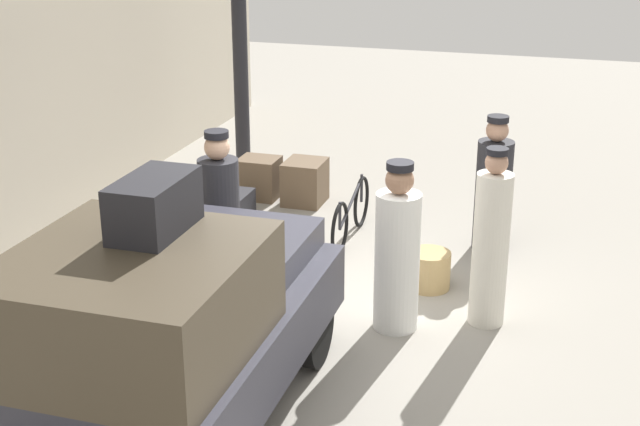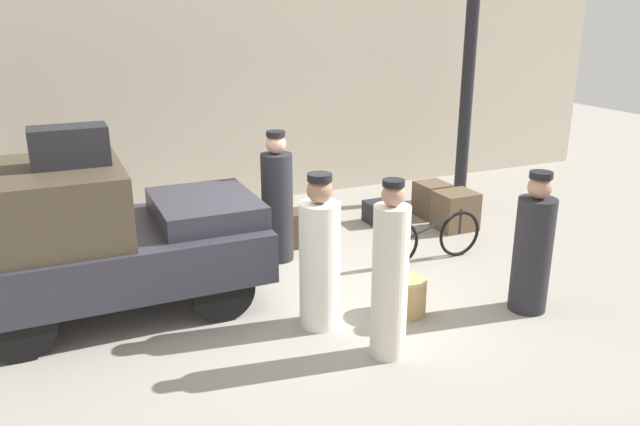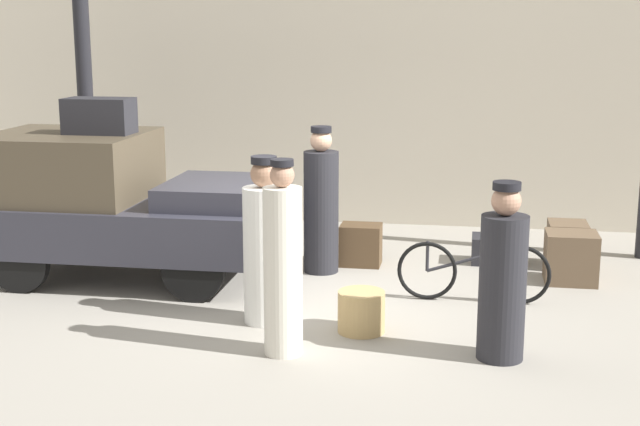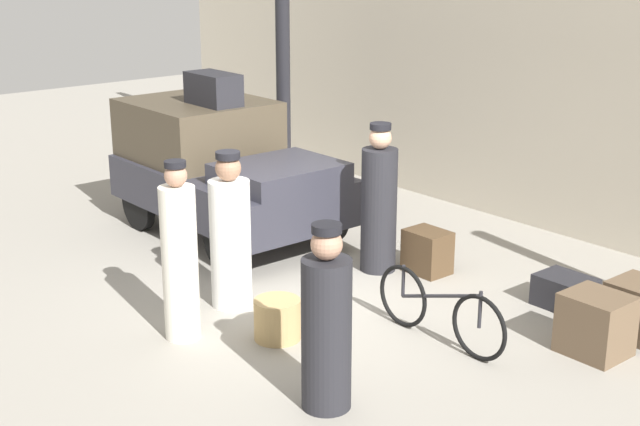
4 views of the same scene
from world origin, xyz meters
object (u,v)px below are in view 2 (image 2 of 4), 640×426
object	(u,v)px
porter_lifting_near_truck	(320,259)
bicycle	(429,238)
truck	(93,235)
porter_standing_middle	(390,277)
wicker_basket	(405,296)
porter_with_bicycle	(533,249)
suitcase_tan_flat	(432,200)
trunk_umber_medium	(297,228)
porter_carrying_trunk	(277,203)
trunk_wicker_pale	(384,212)
trunk_on_truck_roof	(69,146)
trunk_large_brown	(455,210)

from	to	relation	value
porter_lifting_near_truck	bicycle	bearing A→B (deg)	26.12
truck	porter_standing_middle	bearing A→B (deg)	-41.00
wicker_basket	porter_standing_middle	bearing A→B (deg)	-132.30
bicycle	wicker_basket	world-z (taller)	bicycle
porter_standing_middle	porter_with_bicycle	xyz separation A→B (m)	(1.95, 0.20, -0.10)
suitcase_tan_flat	trunk_umber_medium	distance (m)	2.55
truck	porter_carrying_trunk	xyz separation A→B (m)	(2.38, 0.60, -0.11)
trunk_wicker_pale	porter_carrying_trunk	bearing A→B (deg)	-160.14
trunk_umber_medium	porter_with_bicycle	bearing A→B (deg)	-61.10
porter_standing_middle	trunk_umber_medium	size ratio (longest dim) A/B	3.50
porter_standing_middle	trunk_on_truck_roof	bearing A→B (deg)	140.38
truck	porter_carrying_trunk	size ratio (longest dim) A/B	1.84
truck	porter_carrying_trunk	bearing A→B (deg)	14.14
wicker_basket	truck	bearing A→B (deg)	154.71
truck	suitcase_tan_flat	size ratio (longest dim) A/B	5.79
wicker_basket	porter_with_bicycle	bearing A→B (deg)	-20.47
trunk_wicker_pale	trunk_on_truck_roof	xyz separation A→B (m)	(-4.60, -1.36, 1.74)
wicker_basket	porter_with_bicycle	distance (m)	1.50
porter_standing_middle	porter_with_bicycle	distance (m)	1.96
porter_with_bicycle	porter_lifting_near_truck	bearing A→B (deg)	164.58
trunk_wicker_pale	trunk_on_truck_roof	world-z (taller)	trunk_on_truck_roof
porter_carrying_trunk	porter_standing_middle	bearing A→B (deg)	-87.56
truck	trunk_umber_medium	xyz separation A→B (m)	(2.81, 0.98, -0.66)
porter_with_bicycle	trunk_large_brown	size ratio (longest dim) A/B	2.74
bicycle	trunk_umber_medium	bearing A→B (deg)	136.78
trunk_umber_medium	trunk_on_truck_roof	xyz separation A→B (m)	(-2.94, -0.98, 1.66)
bicycle	porter_with_bicycle	bearing A→B (deg)	-81.58
bicycle	truck	bearing A→B (deg)	175.65
porter_with_bicycle	trunk_umber_medium	world-z (taller)	porter_with_bicycle
porter_lifting_near_truck	porter_standing_middle	size ratio (longest dim) A/B	0.94
bicycle	trunk_on_truck_roof	size ratio (longest dim) A/B	2.11
suitcase_tan_flat	bicycle	bearing A→B (deg)	-125.23
wicker_basket	trunk_large_brown	distance (m)	3.04
porter_carrying_trunk	trunk_large_brown	distance (m)	2.98
truck	bicycle	xyz separation A→B (m)	(4.20, -0.32, -0.58)
trunk_umber_medium	trunk_wicker_pale	bearing A→B (deg)	12.74
bicycle	trunk_wicker_pale	bearing A→B (deg)	80.66
porter_with_bicycle	suitcase_tan_flat	distance (m)	3.42
suitcase_tan_flat	porter_with_bicycle	bearing A→B (deg)	-105.37
porter_standing_middle	trunk_on_truck_roof	distance (m)	3.57
wicker_basket	porter_lifting_near_truck	distance (m)	1.15
truck	porter_with_bicycle	bearing A→B (deg)	-23.90
wicker_basket	trunk_large_brown	bearing A→B (deg)	43.87
porter_standing_middle	suitcase_tan_flat	bearing A→B (deg)	50.62
wicker_basket	trunk_wicker_pale	xyz separation A→B (m)	(1.35, 2.83, -0.03)
bicycle	wicker_basket	bearing A→B (deg)	-132.85
truck	bicycle	size ratio (longest dim) A/B	1.99
wicker_basket	porter_carrying_trunk	size ratio (longest dim) A/B	0.26
porter_lifting_near_truck	porter_with_bicycle	world-z (taller)	porter_lifting_near_truck
trunk_wicker_pale	trunk_large_brown	size ratio (longest dim) A/B	0.99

